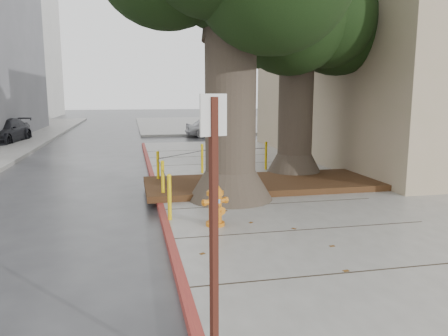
# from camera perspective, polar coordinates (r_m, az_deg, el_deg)

# --- Properties ---
(ground) EXTENTS (140.00, 140.00, 0.00)m
(ground) POSITION_cam_1_polar(r_m,az_deg,el_deg) (8.26, 7.15, -9.22)
(ground) COLOR #28282B
(ground) RESTS_ON ground
(sidewalk_far) EXTENTS (16.00, 20.00, 0.15)m
(sidewalk_far) POSITION_cam_1_polar(r_m,az_deg,el_deg) (38.44, 0.86, 5.81)
(sidewalk_far) COLOR slate
(sidewalk_far) RESTS_ON ground
(curb_red) EXTENTS (0.14, 26.00, 0.16)m
(curb_red) POSITION_cam_1_polar(r_m,az_deg,el_deg) (10.22, -8.28, -5.11)
(curb_red) COLOR maroon
(curb_red) RESTS_ON ground
(planter_bed) EXTENTS (6.40, 2.60, 0.16)m
(planter_bed) POSITION_cam_1_polar(r_m,az_deg,el_deg) (12.06, 5.12, -2.02)
(planter_bed) COLOR black
(planter_bed) RESTS_ON sidewalk_main
(building_corner) EXTENTS (12.00, 13.00, 10.00)m
(building_corner) POSITION_cam_1_polar(r_m,az_deg,el_deg) (20.41, 27.20, 15.21)
(building_corner) COLOR tan
(building_corner) RESTS_ON ground
(building_side_white) EXTENTS (10.00, 10.00, 9.00)m
(building_side_white) POSITION_cam_1_polar(r_m,az_deg,el_deg) (38.26, 17.40, 11.99)
(building_side_white) COLOR silver
(building_side_white) RESTS_ON ground
(building_side_grey) EXTENTS (12.00, 14.00, 12.00)m
(building_side_grey) POSITION_cam_1_polar(r_m,az_deg,el_deg) (46.56, 20.39, 13.19)
(building_side_grey) COLOR slate
(building_side_grey) RESTS_ON ground
(tree_far) EXTENTS (4.50, 3.80, 7.17)m
(tree_far) POSITION_cam_1_polar(r_m,az_deg,el_deg) (13.94, 10.83, 19.23)
(tree_far) COLOR #4C3F33
(tree_far) RESTS_ON sidewalk_main
(bollard_ring) EXTENTS (3.79, 5.39, 0.95)m
(bollard_ring) POSITION_cam_1_polar(r_m,az_deg,el_deg) (12.04, -3.58, 0.09)
(bollard_ring) COLOR #DFB70C
(bollard_ring) RESTS_ON sidewalk_main
(fire_hydrant) EXTENTS (0.47, 0.46, 0.88)m
(fire_hydrant) POSITION_cam_1_polar(r_m,az_deg,el_deg) (8.40, -1.14, -4.72)
(fire_hydrant) COLOR orange
(fire_hydrant) RESTS_ON sidewalk_main
(signpost) EXTENTS (0.24, 0.10, 2.52)m
(signpost) POSITION_cam_1_polar(r_m,az_deg,el_deg) (3.77, -1.34, -7.17)
(signpost) COLOR #471911
(signpost) RESTS_ON sidewalk_main
(car_silver) EXTENTS (3.62, 1.49, 1.23)m
(car_silver) POSITION_cam_1_polar(r_m,az_deg,el_deg) (27.36, -1.27, 5.37)
(car_silver) COLOR #B0B1B5
(car_silver) RESTS_ON ground
(car_red) EXTENTS (4.19, 1.86, 1.34)m
(car_red) POSITION_cam_1_polar(r_m,az_deg,el_deg) (28.75, 17.68, 5.24)
(car_red) COLOR maroon
(car_red) RESTS_ON ground
(car_dark) EXTENTS (2.47, 4.85, 1.35)m
(car_dark) POSITION_cam_1_polar(r_m,az_deg,el_deg) (26.19, -26.99, 4.26)
(car_dark) COLOR black
(car_dark) RESTS_ON ground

